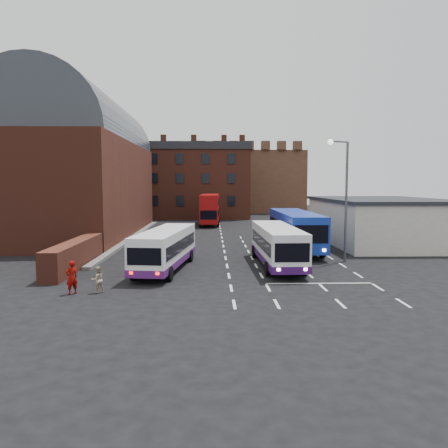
{
  "coord_description": "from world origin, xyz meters",
  "views": [
    {
      "loc": [
        -1.03,
        -27.11,
        5.61
      ],
      "look_at": [
        0.0,
        10.0,
        2.2
      ],
      "focal_mm": 35.0,
      "sensor_mm": 36.0,
      "label": 1
    }
  ],
  "objects_px": {
    "bus_white_inbound": "(277,243)",
    "bus_red_double": "(210,209)",
    "street_lamp": "(343,189)",
    "bus_white_outbound": "(166,246)",
    "pedestrian_red": "(72,277)",
    "bus_blue": "(295,228)",
    "pedestrian_beige": "(98,280)"
  },
  "relations": [
    {
      "from": "bus_white_inbound",
      "to": "pedestrian_beige",
      "type": "height_order",
      "value": "bus_white_inbound"
    },
    {
      "from": "bus_blue",
      "to": "pedestrian_red",
      "type": "height_order",
      "value": "bus_blue"
    },
    {
      "from": "bus_red_double",
      "to": "pedestrian_red",
      "type": "bearing_deg",
      "value": 81.56
    },
    {
      "from": "bus_white_outbound",
      "to": "bus_blue",
      "type": "height_order",
      "value": "bus_blue"
    },
    {
      "from": "bus_white_inbound",
      "to": "street_lamp",
      "type": "height_order",
      "value": "street_lamp"
    },
    {
      "from": "street_lamp",
      "to": "bus_red_double",
      "type": "bearing_deg",
      "value": 108.22
    },
    {
      "from": "bus_blue",
      "to": "pedestrian_red",
      "type": "xyz_separation_m",
      "value": [
        -14.19,
        -14.38,
        -1.06
      ]
    },
    {
      "from": "bus_white_outbound",
      "to": "pedestrian_beige",
      "type": "relative_size",
      "value": 7.14
    },
    {
      "from": "bus_blue",
      "to": "pedestrian_beige",
      "type": "xyz_separation_m",
      "value": [
        -12.95,
        -14.12,
        -1.23
      ]
    },
    {
      "from": "pedestrian_beige",
      "to": "street_lamp",
      "type": "bearing_deg",
      "value": 174.56
    },
    {
      "from": "bus_white_inbound",
      "to": "street_lamp",
      "type": "xyz_separation_m",
      "value": [
        4.92,
        1.55,
        3.64
      ]
    },
    {
      "from": "bus_red_double",
      "to": "bus_blue",
      "type": "bearing_deg",
      "value": 108.97
    },
    {
      "from": "pedestrian_red",
      "to": "pedestrian_beige",
      "type": "relative_size",
      "value": 1.25
    },
    {
      "from": "pedestrian_red",
      "to": "bus_red_double",
      "type": "bearing_deg",
      "value": -145.16
    },
    {
      "from": "bus_white_inbound",
      "to": "bus_red_double",
      "type": "distance_m",
      "value": 31.12
    },
    {
      "from": "bus_red_double",
      "to": "street_lamp",
      "type": "distance_m",
      "value": 30.9
    },
    {
      "from": "bus_red_double",
      "to": "street_lamp",
      "type": "bearing_deg",
      "value": 110.05
    },
    {
      "from": "bus_white_inbound",
      "to": "street_lamp",
      "type": "distance_m",
      "value": 6.32
    },
    {
      "from": "street_lamp",
      "to": "pedestrian_red",
      "type": "bearing_deg",
      "value": -151.88
    },
    {
      "from": "bus_white_inbound",
      "to": "pedestrian_beige",
      "type": "distance_m",
      "value": 12.53
    },
    {
      "from": "bus_white_outbound",
      "to": "pedestrian_red",
      "type": "relative_size",
      "value": 5.69
    },
    {
      "from": "bus_white_inbound",
      "to": "bus_red_double",
      "type": "relative_size",
      "value": 0.96
    },
    {
      "from": "bus_white_outbound",
      "to": "pedestrian_red",
      "type": "height_order",
      "value": "bus_white_outbound"
    },
    {
      "from": "bus_white_inbound",
      "to": "pedestrian_red",
      "type": "bearing_deg",
      "value": 30.73
    },
    {
      "from": "street_lamp",
      "to": "pedestrian_red",
      "type": "relative_size",
      "value": 5.05
    },
    {
      "from": "street_lamp",
      "to": "pedestrian_red",
      "type": "xyz_separation_m",
      "value": [
        -16.51,
        -8.82,
        -4.39
      ]
    },
    {
      "from": "bus_blue",
      "to": "pedestrian_beige",
      "type": "relative_size",
      "value": 8.68
    },
    {
      "from": "bus_white_outbound",
      "to": "pedestrian_red",
      "type": "xyz_separation_m",
      "value": [
        -4.11,
        -6.34,
        -0.68
      ]
    },
    {
      "from": "bus_white_outbound",
      "to": "bus_red_double",
      "type": "bearing_deg",
      "value": 92.92
    },
    {
      "from": "bus_white_outbound",
      "to": "pedestrian_beige",
      "type": "height_order",
      "value": "bus_white_outbound"
    },
    {
      "from": "bus_white_outbound",
      "to": "bus_white_inbound",
      "type": "height_order",
      "value": "bus_white_inbound"
    },
    {
      "from": "bus_white_outbound",
      "to": "bus_white_inbound",
      "type": "distance_m",
      "value": 7.53
    }
  ]
}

